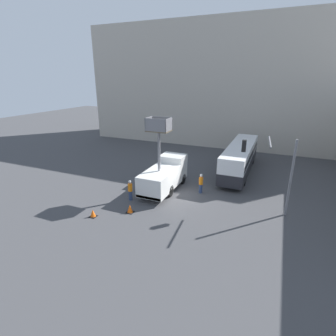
{
  "coord_description": "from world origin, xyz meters",
  "views": [
    {
      "loc": [
        8.09,
        -20.46,
        10.2
      ],
      "look_at": [
        -1.32,
        1.41,
        1.92
      ],
      "focal_mm": 28.0,
      "sensor_mm": 36.0,
      "label": 1
    }
  ],
  "objects_px": {
    "city_bus": "(240,156)",
    "traffic_light_pole": "(274,164)",
    "road_worker_directing": "(201,183)",
    "traffic_cone_mid_road": "(130,209)",
    "traffic_cone_near_truck": "(93,213)",
    "utility_truck": "(165,174)",
    "road_worker_near_truck": "(130,190)"
  },
  "relations": [
    {
      "from": "road_worker_near_truck",
      "to": "road_worker_directing",
      "type": "xyz_separation_m",
      "value": [
        5.21,
        3.86,
        0.01
      ]
    },
    {
      "from": "traffic_light_pole",
      "to": "traffic_cone_mid_road",
      "type": "xyz_separation_m",
      "value": [
        -10.05,
        -4.36,
        -3.79
      ]
    },
    {
      "from": "road_worker_near_truck",
      "to": "traffic_cone_mid_road",
      "type": "xyz_separation_m",
      "value": [
        1.13,
        -1.98,
        -0.62
      ]
    },
    {
      "from": "utility_truck",
      "to": "road_worker_directing",
      "type": "xyz_separation_m",
      "value": [
        3.37,
        0.64,
        -0.64
      ]
    },
    {
      "from": "road_worker_near_truck",
      "to": "traffic_cone_near_truck",
      "type": "relative_size",
      "value": 3.06
    },
    {
      "from": "city_bus",
      "to": "traffic_light_pole",
      "type": "relative_size",
      "value": 2.01
    },
    {
      "from": "utility_truck",
      "to": "traffic_cone_mid_road",
      "type": "relative_size",
      "value": 10.7
    },
    {
      "from": "utility_truck",
      "to": "traffic_cone_near_truck",
      "type": "relative_size",
      "value": 11.55
    },
    {
      "from": "city_bus",
      "to": "road_worker_near_truck",
      "type": "relative_size",
      "value": 6.53
    },
    {
      "from": "road_worker_near_truck",
      "to": "traffic_cone_mid_road",
      "type": "height_order",
      "value": "road_worker_near_truck"
    },
    {
      "from": "road_worker_directing",
      "to": "traffic_cone_mid_road",
      "type": "distance_m",
      "value": 7.16
    },
    {
      "from": "utility_truck",
      "to": "traffic_cone_near_truck",
      "type": "distance_m",
      "value": 7.64
    },
    {
      "from": "utility_truck",
      "to": "traffic_cone_mid_road",
      "type": "height_order",
      "value": "utility_truck"
    },
    {
      "from": "traffic_light_pole",
      "to": "road_worker_near_truck",
      "type": "distance_m",
      "value": 11.86
    },
    {
      "from": "traffic_cone_mid_road",
      "to": "road_worker_directing",
      "type": "bearing_deg",
      "value": 55.12
    },
    {
      "from": "traffic_light_pole",
      "to": "road_worker_near_truck",
      "type": "height_order",
      "value": "traffic_light_pole"
    },
    {
      "from": "traffic_light_pole",
      "to": "traffic_cone_near_truck",
      "type": "distance_m",
      "value": 14.26
    },
    {
      "from": "road_worker_near_truck",
      "to": "traffic_light_pole",
      "type": "bearing_deg",
      "value": -75.82
    },
    {
      "from": "utility_truck",
      "to": "road_worker_directing",
      "type": "distance_m",
      "value": 3.49
    },
    {
      "from": "utility_truck",
      "to": "road_worker_directing",
      "type": "height_order",
      "value": "utility_truck"
    },
    {
      "from": "city_bus",
      "to": "traffic_cone_mid_road",
      "type": "xyz_separation_m",
      "value": [
        -6.45,
        -12.98,
        -1.55
      ]
    },
    {
      "from": "city_bus",
      "to": "traffic_cone_near_truck",
      "type": "height_order",
      "value": "city_bus"
    },
    {
      "from": "traffic_light_pole",
      "to": "road_worker_near_truck",
      "type": "bearing_deg",
      "value": -168.01
    },
    {
      "from": "traffic_cone_near_truck",
      "to": "traffic_cone_mid_road",
      "type": "xyz_separation_m",
      "value": [
        2.27,
        1.71,
        0.02
      ]
    },
    {
      "from": "traffic_cone_near_truck",
      "to": "traffic_cone_mid_road",
      "type": "distance_m",
      "value": 2.84
    },
    {
      "from": "traffic_cone_near_truck",
      "to": "traffic_light_pole",
      "type": "bearing_deg",
      "value": 26.22
    },
    {
      "from": "road_worker_directing",
      "to": "traffic_cone_mid_road",
      "type": "relative_size",
      "value": 2.85
    },
    {
      "from": "utility_truck",
      "to": "traffic_light_pole",
      "type": "distance_m",
      "value": 9.72
    },
    {
      "from": "road_worker_near_truck",
      "to": "traffic_cone_mid_road",
      "type": "relative_size",
      "value": 2.83
    },
    {
      "from": "city_bus",
      "to": "utility_truck",
      "type": "bearing_deg",
      "value": 157.93
    },
    {
      "from": "city_bus",
      "to": "traffic_cone_mid_road",
      "type": "bearing_deg",
      "value": 167.96
    },
    {
      "from": "road_worker_near_truck",
      "to": "road_worker_directing",
      "type": "height_order",
      "value": "road_worker_directing"
    }
  ]
}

